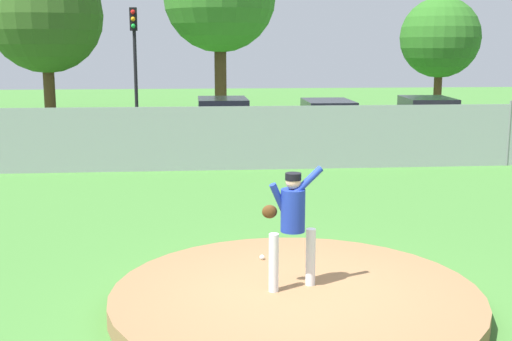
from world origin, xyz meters
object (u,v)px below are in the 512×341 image
at_px(parked_car_navy, 223,123).
at_px(traffic_light_near, 135,48).
at_px(parked_car_champagne, 427,122).
at_px(baseball, 262,257).
at_px(parked_car_slate, 328,124).
at_px(pitcher_youth, 292,218).

bearing_deg(parked_car_navy, traffic_light_near, 127.47).
xyz_separation_m(parked_car_navy, traffic_light_near, (-3.33, 4.35, 2.56)).
bearing_deg(parked_car_champagne, traffic_light_near, 156.42).
height_order(baseball, parked_car_slate, parked_car_slate).
bearing_deg(parked_car_slate, traffic_light_near, 147.32).
distance_m(pitcher_youth, traffic_light_near, 19.26).
bearing_deg(traffic_light_near, parked_car_slate, -32.68).
xyz_separation_m(pitcher_youth, parked_car_navy, (-0.36, 14.43, -0.42)).
xyz_separation_m(baseball, traffic_light_near, (-3.42, 17.57, 3.07)).
bearing_deg(baseball, pitcher_youth, -77.29).
bearing_deg(traffic_light_near, baseball, -78.99).
distance_m(parked_car_slate, traffic_light_near, 8.71).
relative_size(baseball, parked_car_navy, 0.02).
bearing_deg(baseball, parked_car_champagne, 61.39).
distance_m(pitcher_youth, baseball, 1.55).
relative_size(pitcher_youth, parked_car_slate, 0.37).
bearing_deg(parked_car_champagne, parked_car_navy, 178.13).
relative_size(pitcher_youth, traffic_light_near, 0.33).
relative_size(baseball, traffic_light_near, 0.02).
bearing_deg(parked_car_champagne, parked_car_slate, 178.42).
distance_m(pitcher_youth, parked_car_champagne, 15.76).
distance_m(parked_car_champagne, parked_car_slate, 3.51).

